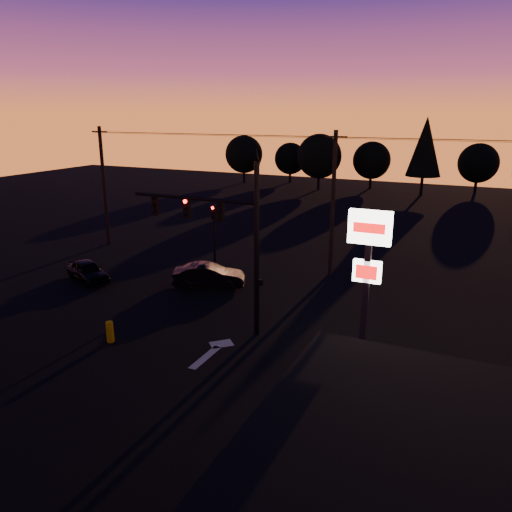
{
  "coord_description": "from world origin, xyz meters",
  "views": [
    {
      "loc": [
        10.57,
        -15.42,
        10.08
      ],
      "look_at": [
        1.0,
        5.0,
        3.5
      ],
      "focal_mm": 35.0,
      "sensor_mm": 36.0,
      "label": 1
    }
  ],
  "objects": [
    {
      "name": "ground",
      "position": [
        0.0,
        0.0,
        0.0
      ],
      "size": [
        120.0,
        120.0,
        0.0
      ],
      "primitive_type": "plane",
      "color": "black",
      "rests_on": "ground"
    },
    {
      "name": "lane_arrow",
      "position": [
        0.5,
        1.67,
        0.01
      ],
      "size": [
        1.2,
        3.1,
        0.01
      ],
      "color": "beige",
      "rests_on": "ground"
    },
    {
      "name": "traffic_signal_mast",
      "position": [
        -0.1,
        3.99,
        4.94
      ],
      "size": [
        6.79,
        0.52,
        8.58
      ],
      "color": "black",
      "rests_on": "ground"
    },
    {
      "name": "secondary_signal",
      "position": [
        -5.0,
        11.49,
        2.86
      ],
      "size": [
        0.3,
        0.31,
        4.35
      ],
      "color": "black",
      "rests_on": "ground"
    },
    {
      "name": "pylon_sign",
      "position": [
        7.0,
        1.5,
        4.91
      ],
      "size": [
        1.5,
        0.28,
        6.8
      ],
      "color": "black",
      "rests_on": "ground"
    },
    {
      "name": "utility_pole_0",
      "position": [
        -16.0,
        14.0,
        4.59
      ],
      "size": [
        1.4,
        0.26,
        9.0
      ],
      "color": "black",
      "rests_on": "ground"
    },
    {
      "name": "utility_pole_1",
      "position": [
        2.0,
        14.0,
        4.59
      ],
      "size": [
        1.4,
        0.26,
        9.0
      ],
      "color": "black",
      "rests_on": "ground"
    },
    {
      "name": "power_wires",
      "position": [
        2.0,
        14.0,
        8.57
      ],
      "size": [
        36.0,
        1.22,
        0.07
      ],
      "color": "black",
      "rests_on": "ground"
    },
    {
      "name": "bollard",
      "position": [
        -4.17,
        0.47,
        0.49
      ],
      "size": [
        0.33,
        0.33,
        0.98
      ],
      "primitive_type": "cylinder",
      "color": "#BDA500",
      "rests_on": "ground"
    },
    {
      "name": "tree_0",
      "position": [
        -22.0,
        50.0,
        4.06
      ],
      "size": [
        5.36,
        5.36,
        6.74
      ],
      "color": "black",
      "rests_on": "ground"
    },
    {
      "name": "tree_1",
      "position": [
        -16.0,
        53.0,
        3.43
      ],
      "size": [
        4.54,
        4.54,
        5.71
      ],
      "color": "black",
      "rests_on": "ground"
    },
    {
      "name": "tree_2",
      "position": [
        -10.0,
        48.0,
        4.37
      ],
      "size": [
        5.77,
        5.78,
        7.26
      ],
      "color": "black",
      "rests_on": "ground"
    },
    {
      "name": "tree_3",
      "position": [
        -4.0,
        52.0,
        3.75
      ],
      "size": [
        4.95,
        4.95,
        6.22
      ],
      "color": "black",
      "rests_on": "ground"
    },
    {
      "name": "tree_4",
      "position": [
        3.0,
        49.0,
        5.93
      ],
      "size": [
        4.18,
        4.18,
        9.5
      ],
      "color": "black",
      "rests_on": "ground"
    },
    {
      "name": "tree_5",
      "position": [
        9.0,
        54.0,
        3.75
      ],
      "size": [
        4.95,
        4.95,
        6.22
      ],
      "color": "black",
      "rests_on": "ground"
    },
    {
      "name": "car_left",
      "position": [
        -11.18,
        6.58,
        0.63
      ],
      "size": [
        3.97,
        2.82,
        1.26
      ],
      "primitive_type": "imported",
      "rotation": [
        0.0,
        0.0,
        1.16
      ],
      "color": "black",
      "rests_on": "ground"
    },
    {
      "name": "car_mid",
      "position": [
        -3.86,
        8.77,
        0.69
      ],
      "size": [
        4.45,
        3.03,
        1.39
      ],
      "primitive_type": "imported",
      "rotation": [
        0.0,
        0.0,
        1.98
      ],
      "color": "black",
      "rests_on": "ground"
    },
    {
      "name": "suv_parked",
      "position": [
        8.89,
        -2.88,
        0.65
      ],
      "size": [
        3.87,
        5.14,
        1.3
      ],
      "primitive_type": "imported",
      "rotation": [
        0.0,
        0.0,
        0.42
      ],
      "color": "black",
      "rests_on": "ground"
    }
  ]
}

